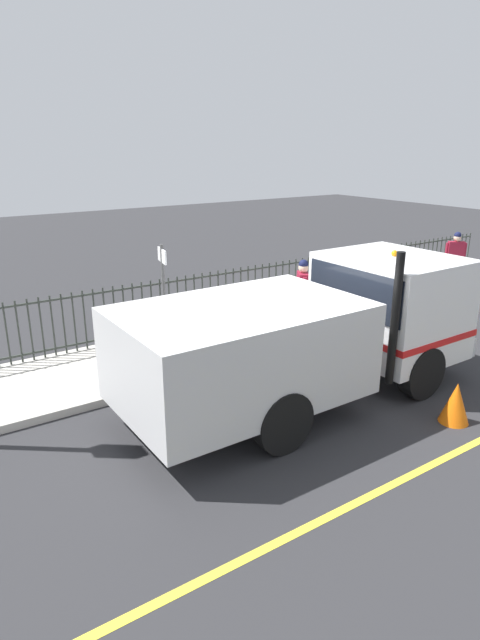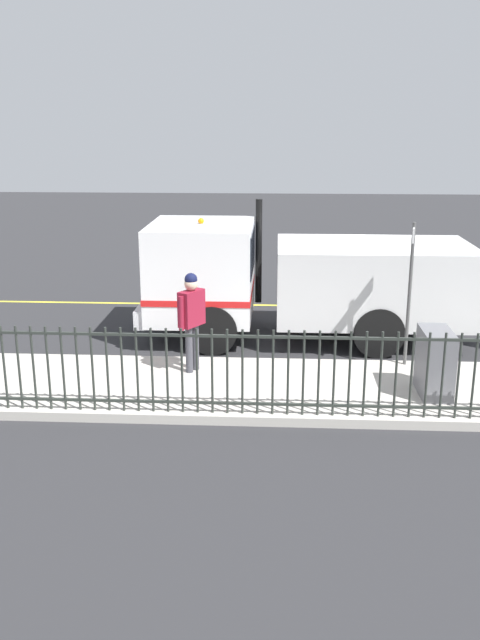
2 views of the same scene
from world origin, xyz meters
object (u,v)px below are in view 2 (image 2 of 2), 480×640
object	(u,v)px
traffic_cone	(237,297)
worker_standing	(192,312)
street_sign	(410,278)
utility_cabinet	(435,362)
work_truck	(287,275)

from	to	relation	value
traffic_cone	worker_standing	bearing A→B (deg)	-6.38
traffic_cone	street_sign	world-z (taller)	street_sign
utility_cabinet	street_sign	world-z (taller)	street_sign
worker_standing	street_sign	distance (m)	3.79
work_truck	utility_cabinet	xyz separation A→B (m)	(3.26, 2.29, -0.66)
work_truck	traffic_cone	size ratio (longest dim) A/B	9.57
work_truck	worker_standing	xyz separation A→B (m)	(2.43, -1.62, -0.13)
worker_standing	traffic_cone	bearing A→B (deg)	25.10
work_truck	traffic_cone	xyz separation A→B (m)	(-1.98, -1.13, -0.98)
worker_standing	traffic_cone	size ratio (longest dim) A/B	2.52
work_truck	worker_standing	bearing A→B (deg)	146.20
utility_cabinet	worker_standing	bearing A→B (deg)	-101.85
utility_cabinet	traffic_cone	bearing A→B (deg)	-146.84
worker_standing	street_sign	xyz separation A→B (m)	(-0.54, 3.71, 0.51)
traffic_cone	utility_cabinet	bearing A→B (deg)	33.16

